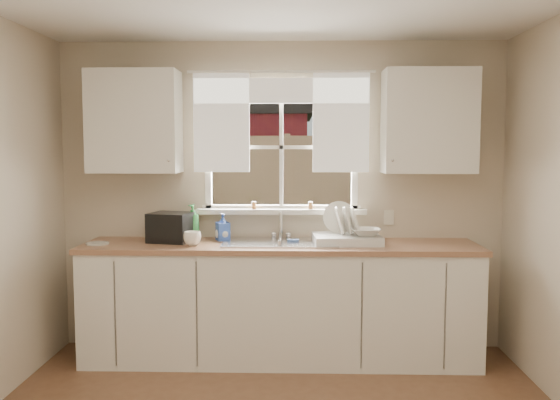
{
  "coord_description": "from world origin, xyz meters",
  "views": [
    {
      "loc": [
        0.13,
        -2.83,
        1.65
      ],
      "look_at": [
        0.0,
        1.65,
        1.25
      ],
      "focal_mm": 38.0,
      "sensor_mm": 36.0,
      "label": 1
    }
  ],
  "objects_px": {
    "dish_rack": "(346,236)",
    "soap_bottle_a": "(193,222)",
    "black_appliance": "(171,227)",
    "cup": "(192,239)"
  },
  "relations": [
    {
      "from": "cup",
      "to": "black_appliance",
      "type": "bearing_deg",
      "value": 143.25
    },
    {
      "from": "soap_bottle_a",
      "to": "black_appliance",
      "type": "distance_m",
      "value": 0.18
    },
    {
      "from": "soap_bottle_a",
      "to": "black_appliance",
      "type": "height_order",
      "value": "soap_bottle_a"
    },
    {
      "from": "dish_rack",
      "to": "soap_bottle_a",
      "type": "xyz_separation_m",
      "value": [
        -1.21,
        0.12,
        0.08
      ]
    },
    {
      "from": "dish_rack",
      "to": "black_appliance",
      "type": "xyz_separation_m",
      "value": [
        -1.37,
        0.04,
        0.05
      ]
    },
    {
      "from": "soap_bottle_a",
      "to": "cup",
      "type": "height_order",
      "value": "soap_bottle_a"
    },
    {
      "from": "cup",
      "to": "black_appliance",
      "type": "relative_size",
      "value": 0.43
    },
    {
      "from": "soap_bottle_a",
      "to": "black_appliance",
      "type": "xyz_separation_m",
      "value": [
        -0.16,
        -0.08,
        -0.03
      ]
    },
    {
      "from": "black_appliance",
      "to": "soap_bottle_a",
      "type": "bearing_deg",
      "value": 39.56
    },
    {
      "from": "cup",
      "to": "black_appliance",
      "type": "height_order",
      "value": "black_appliance"
    }
  ]
}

